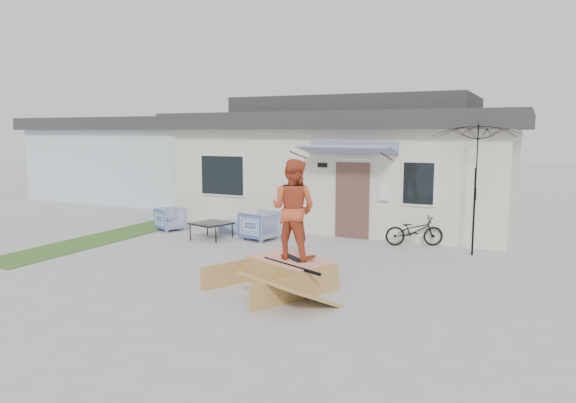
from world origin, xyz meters
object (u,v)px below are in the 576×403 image
at_px(loveseat, 244,224).
at_px(coffee_table, 211,231).
at_px(skate_ramp, 291,272).
at_px(skateboard, 293,258).
at_px(patio_umbrella, 475,183).
at_px(armchair_left, 171,218).
at_px(bicycle, 414,228).
at_px(skater, 293,208).
at_px(armchair_right, 259,224).

height_order(loveseat, coffee_table, loveseat).
relative_size(skate_ramp, skateboard, 2.80).
relative_size(loveseat, patio_umbrella, 0.62).
relative_size(armchair_left, bicycle, 0.51).
bearing_deg(loveseat, armchair_left, 7.52).
height_order(bicycle, skateboard, bicycle).
bearing_deg(loveseat, coffee_table, 64.29).
height_order(patio_umbrella, skate_ramp, patio_umbrella).
bearing_deg(armchair_left, bicycle, -57.89).
relative_size(loveseat, bicycle, 0.96).
height_order(bicycle, skater, skater).
bearing_deg(skateboard, armchair_right, 165.82).
bearing_deg(coffee_table, loveseat, 70.68).
bearing_deg(skater, armchair_right, -48.82).
height_order(skate_ramp, skateboard, skateboard).
relative_size(armchair_right, skater, 0.46).
bearing_deg(patio_umbrella, skate_ramp, -124.81).
xyz_separation_m(coffee_table, skate_ramp, (3.86, -3.07, 0.03)).
xyz_separation_m(loveseat, coffee_table, (-0.39, -1.11, -0.05)).
relative_size(loveseat, coffee_table, 1.54).
bearing_deg(armchair_right, loveseat, -113.41).
bearing_deg(coffee_table, skater, -37.95).
distance_m(loveseat, bicycle, 4.85).
distance_m(armchair_left, skater, 6.84).
height_order(armchair_left, skater, skater).
bearing_deg(armchair_right, bicycle, 117.84).
distance_m(loveseat, skate_ramp, 5.44).
xyz_separation_m(armchair_right, skate_ramp, (2.62, -3.55, -0.18)).
distance_m(skateboard, skater, 0.97).
height_order(armchair_right, skate_ramp, armchair_right).
distance_m(armchair_right, patio_umbrella, 5.66).
distance_m(loveseat, coffee_table, 1.18).
bearing_deg(patio_umbrella, skateboard, -124.92).
relative_size(armchair_right, patio_umbrella, 0.38).
xyz_separation_m(loveseat, skate_ramp, (3.47, -4.18, -0.02)).
distance_m(bicycle, skateboard, 4.75).
xyz_separation_m(loveseat, armchair_left, (-2.22, -0.55, 0.10)).
relative_size(armchair_right, coffee_table, 0.95).
height_order(armchair_left, armchair_right, armchair_right).
distance_m(coffee_table, skateboard, 4.93).
bearing_deg(armchair_left, coffee_table, -82.80).
relative_size(loveseat, armchair_right, 1.62).
relative_size(coffee_table, skateboard, 1.26).
height_order(coffee_table, patio_umbrella, patio_umbrella).
bearing_deg(loveseat, skateboard, 123.75).
xyz_separation_m(armchair_left, coffee_table, (1.83, -0.56, -0.15)).
distance_m(patio_umbrella, skater, 4.96).
bearing_deg(skate_ramp, skateboard, 90.00).
bearing_deg(patio_umbrella, skater, -124.92).
xyz_separation_m(armchair_left, bicycle, (7.05, 0.96, 0.10)).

